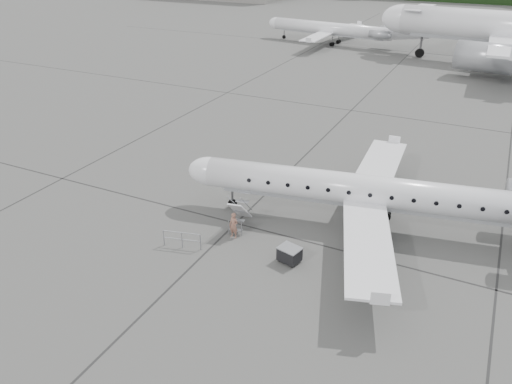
% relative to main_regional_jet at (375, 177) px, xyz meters
% --- Properties ---
extents(ground, '(320.00, 320.00, 0.00)m').
position_rel_main_regional_jet_xyz_m(ground, '(-2.15, -6.65, -3.37)').
color(ground, '#555553').
rests_on(ground, ground).
extents(main_regional_jet, '(29.27, 23.38, 6.73)m').
position_rel_main_regional_jet_xyz_m(main_regional_jet, '(0.00, 0.00, 0.00)').
color(main_regional_jet, white).
rests_on(main_regional_jet, ground).
extents(airstair, '(1.25, 2.39, 2.11)m').
position_rel_main_regional_jet_xyz_m(airstair, '(-7.13, -3.48, -2.31)').
color(airstair, white).
rests_on(airstair, ground).
extents(passenger, '(0.63, 0.46, 1.60)m').
position_rel_main_regional_jet_xyz_m(passenger, '(-6.89, -4.75, -2.57)').
color(passenger, '#996653').
rests_on(passenger, ground).
extents(safety_railing, '(2.15, 0.61, 1.00)m').
position_rel_main_regional_jet_xyz_m(safety_railing, '(-9.01, -7.02, -2.87)').
color(safety_railing, gray).
rests_on(safety_railing, ground).
extents(baggage_cart, '(1.31, 1.16, 0.97)m').
position_rel_main_regional_jet_xyz_m(baggage_cart, '(-2.97, -5.62, -2.88)').
color(baggage_cart, black).
rests_on(baggage_cart, ground).
extents(bg_regional_left, '(28.19, 21.88, 6.83)m').
position_rel_main_regional_jet_xyz_m(bg_regional_left, '(-20.66, 53.80, 0.05)').
color(bg_regional_left, white).
rests_on(bg_regional_left, ground).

